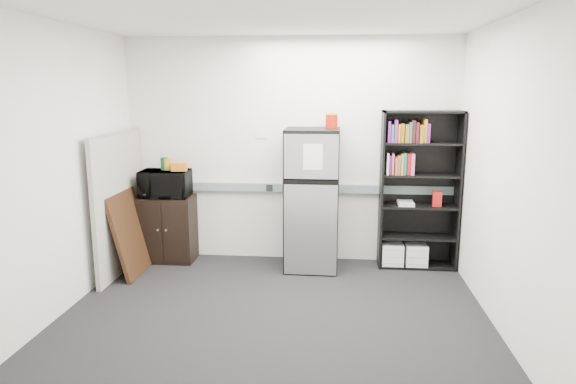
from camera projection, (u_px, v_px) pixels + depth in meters
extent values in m
plane|color=black|center=(273.00, 317.00, 4.78)|extent=(4.00, 4.00, 0.00)
cube|color=white|center=(290.00, 151.00, 6.22)|extent=(4.00, 0.02, 2.70)
cube|color=white|center=(507.00, 178.00, 4.33)|extent=(0.02, 3.50, 2.70)
cube|color=white|center=(56.00, 171.00, 4.70)|extent=(0.02, 3.50, 2.70)
cube|color=white|center=(272.00, 14.00, 4.25)|extent=(4.00, 3.50, 0.02)
cube|color=gray|center=(290.00, 188.00, 6.28)|extent=(3.92, 0.05, 0.10)
cube|color=white|center=(261.00, 134.00, 6.21)|extent=(0.14, 0.00, 0.10)
cube|color=black|center=(381.00, 190.00, 6.02)|extent=(0.02, 0.34, 1.85)
cube|color=black|center=(458.00, 191.00, 5.94)|extent=(0.02, 0.34, 1.85)
cube|color=black|center=(417.00, 188.00, 6.14)|extent=(0.90, 0.02, 1.85)
cube|color=black|center=(423.00, 112.00, 5.80)|extent=(0.90, 0.34, 0.02)
cube|color=black|center=(415.00, 264.00, 6.16)|extent=(0.85, 0.32, 0.03)
cube|color=black|center=(417.00, 236.00, 6.09)|extent=(0.85, 0.32, 0.03)
cube|color=black|center=(418.00, 206.00, 6.02)|extent=(0.85, 0.32, 0.02)
cube|color=black|center=(420.00, 175.00, 5.95)|extent=(0.85, 0.32, 0.02)
cube|color=black|center=(422.00, 143.00, 5.87)|extent=(0.85, 0.32, 0.02)
cube|color=white|center=(392.00, 253.00, 6.15)|extent=(0.25, 0.30, 0.25)
cube|color=white|center=(416.00, 254.00, 6.12)|extent=(0.25, 0.30, 0.25)
cube|color=#9C968A|center=(119.00, 204.00, 5.85)|extent=(0.05, 1.30, 1.60)
cube|color=#B2B2B7|center=(115.00, 133.00, 5.69)|extent=(0.06, 1.30, 0.02)
cube|color=black|center=(168.00, 228.00, 6.31)|extent=(0.65, 0.40, 0.81)
cube|color=black|center=(150.00, 233.00, 6.12)|extent=(0.30, 0.01, 0.71)
cube|color=black|center=(175.00, 233.00, 6.09)|extent=(0.30, 0.01, 0.71)
cylinder|color=#B2B2B7|center=(158.00, 230.00, 6.09)|extent=(0.02, 0.02, 0.02)
cylinder|color=#B2B2B7|center=(166.00, 230.00, 6.08)|extent=(0.02, 0.02, 0.02)
imported|color=black|center=(165.00, 184.00, 6.17)|extent=(0.59, 0.41, 0.32)
cube|color=#1B6031|center=(164.00, 164.00, 6.16)|extent=(0.08, 0.06, 0.15)
cube|color=#0B3416|center=(164.00, 164.00, 6.16)|extent=(0.07, 0.06, 0.15)
cube|color=#C39112|center=(168.00, 164.00, 6.16)|extent=(0.08, 0.07, 0.14)
cube|color=#CF6814|center=(179.00, 167.00, 6.10)|extent=(0.19, 0.12, 0.10)
cube|color=black|center=(312.00, 200.00, 5.99)|extent=(0.62, 0.62, 1.63)
cube|color=#AFAFB4|center=(311.00, 157.00, 5.57)|extent=(0.59, 0.03, 0.49)
cube|color=#AFAFB4|center=(310.00, 230.00, 5.73)|extent=(0.59, 0.03, 1.04)
cube|color=black|center=(311.00, 182.00, 5.61)|extent=(0.59, 0.01, 0.03)
cube|color=white|center=(313.00, 157.00, 5.55)|extent=(0.21, 0.01, 0.28)
cube|color=black|center=(313.00, 129.00, 5.83)|extent=(0.62, 0.62, 0.02)
cylinder|color=#A31707|center=(332.00, 120.00, 5.91)|extent=(0.14, 0.14, 0.17)
cylinder|color=gold|center=(332.00, 112.00, 5.89)|extent=(0.14, 0.14, 0.02)
cube|color=black|center=(130.00, 232.00, 5.85)|extent=(0.26, 0.75, 0.95)
cube|color=beige|center=(132.00, 233.00, 5.85)|extent=(0.19, 0.64, 0.80)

